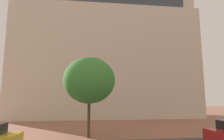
{
  "coord_description": "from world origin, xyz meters",
  "views": [
    {
      "loc": [
        -1.71,
        -3.12,
        3.0
      ],
      "look_at": [
        -0.06,
        10.44,
        5.06
      ],
      "focal_mm": 30.56,
      "sensor_mm": 36.0,
      "label": 1
    }
  ],
  "objects": [
    {
      "name": "tree_curb_far",
      "position": [
        -1.67,
        12.32,
        4.47
      ],
      "size": [
        4.15,
        4.15,
        6.35
      ],
      "color": "#4C3823",
      "rests_on": "ground_plane"
    },
    {
      "name": "landmark_building",
      "position": [
        0.94,
        29.64,
        10.93
      ],
      "size": [
        29.59,
        11.32,
        36.32
      ],
      "color": "beige",
      "rests_on": "ground_plane"
    }
  ]
}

